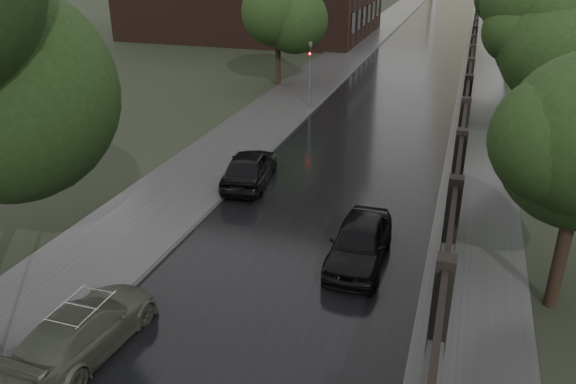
{
  "coord_description": "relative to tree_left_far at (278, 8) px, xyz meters",
  "views": [
    {
      "loc": [
        4.53,
        -6.61,
        9.28
      ],
      "look_at": [
        -0.79,
        9.88,
        1.5
      ],
      "focal_mm": 35.0,
      "sensor_mm": 36.0,
      "label": 1
    }
  ],
  "objects": [
    {
      "name": "volga_sedan",
      "position": [
        4.4,
        -27.57,
        -4.61
      ],
      "size": [
        2.04,
        4.47,
        1.27
      ],
      "primitive_type": "imported",
      "rotation": [
        0.0,
        0.0,
        3.08
      ],
      "color": "#414638",
      "rests_on": "ground"
    },
    {
      "name": "tree_right_c",
      "position": [
        15.5,
        10.0,
        -0.29
      ],
      "size": [
        4.08,
        4.08,
        7.01
      ],
      "color": "black",
      "rests_on": "ground"
    },
    {
      "name": "tree_left_far",
      "position": [
        0.0,
        0.0,
        0.0
      ],
      "size": [
        4.25,
        4.25,
        7.39
      ],
      "color": "black",
      "rests_on": "ground"
    },
    {
      "name": "hatchback_left",
      "position": [
        4.4,
        -16.58,
        -4.51
      ],
      "size": [
        2.3,
        4.48,
        1.46
      ],
      "primitive_type": "imported",
      "rotation": [
        0.0,
        0.0,
        3.28
      ],
      "color": "black",
      "rests_on": "ground"
    },
    {
      "name": "fence_right",
      "position": [
        12.6,
        2.01,
        -4.23
      ],
      "size": [
        0.45,
        75.72,
        2.7
      ],
      "color": "#383533",
      "rests_on": "ground"
    },
    {
      "name": "traffic_light",
      "position": [
        3.7,
        -5.01,
        -2.84
      ],
      "size": [
        0.16,
        0.32,
        4.0
      ],
      "color": "#59595E",
      "rests_on": "ground"
    },
    {
      "name": "tree_right_b",
      "position": [
        15.5,
        -8.0,
        -0.29
      ],
      "size": [
        4.08,
        4.08,
        7.01
      ],
      "color": "black",
      "rests_on": "ground"
    },
    {
      "name": "car_right_near",
      "position": [
        9.96,
        -21.39,
        -4.53
      ],
      "size": [
        1.71,
        4.19,
        1.42
      ],
      "primitive_type": "imported",
      "rotation": [
        0.0,
        0.0,
        0.01
      ],
      "color": "black",
      "rests_on": "ground"
    }
  ]
}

